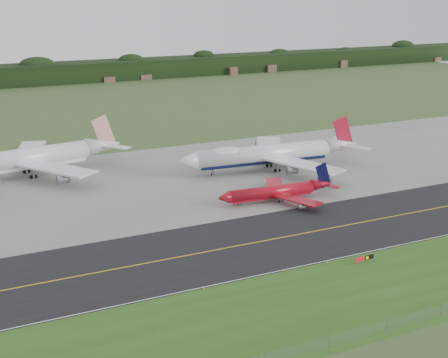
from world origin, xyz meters
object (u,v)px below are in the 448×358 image
at_px(jet_red_737, 278,191).
at_px(jet_star_tail, 28,159).
at_px(jet_ba_747, 270,154).
at_px(taxiway_sign, 364,258).

bearing_deg(jet_red_737, jet_star_tail, 137.26).
relative_size(jet_ba_747, taxiway_sign, 12.98).
height_order(jet_red_737, jet_star_tail, jet_star_tail).
height_order(jet_red_737, taxiway_sign, jet_red_737).
distance_m(jet_star_tail, taxiway_sign, 111.95).
height_order(jet_star_tail, taxiway_sign, jet_star_tail).
bearing_deg(jet_star_tail, jet_red_737, -42.74).
relative_size(jet_red_737, taxiway_sign, 7.16).
xyz_separation_m(jet_ba_747, jet_star_tail, (-71.26, 26.41, 0.12)).
xyz_separation_m(jet_ba_747, jet_red_737, (-12.90, -27.52, -2.80)).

